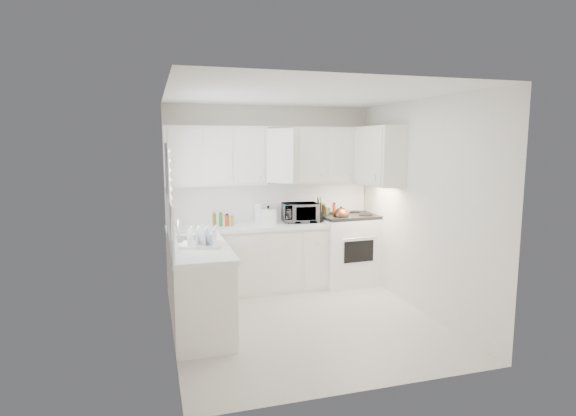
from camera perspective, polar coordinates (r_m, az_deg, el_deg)
name	(u,v)px	position (r m, az deg, el deg)	size (l,w,h in m)	color
floor	(305,321)	(5.60, 2.10, -13.76)	(3.20, 3.20, 0.00)	beige
ceiling	(306,95)	(5.22, 2.25, 13.76)	(3.20, 3.20, 0.00)	white
wall_back	(271,196)	(6.78, -2.16, 1.44)	(3.00, 3.00, 0.00)	silver
wall_front	(369,240)	(3.80, 9.94, -3.91)	(3.00, 3.00, 0.00)	silver
wall_left	(169,218)	(4.99, -14.39, -1.20)	(3.20, 3.20, 0.00)	silver
wall_right	(422,207)	(5.91, 16.09, 0.15)	(3.20, 3.20, 0.00)	silver
window_blinds	(169,191)	(5.30, -14.42, 2.07)	(0.06, 0.96, 1.06)	white
lower_cabinets_back	(249,260)	(6.56, -4.79, -6.37)	(2.22, 0.60, 0.90)	silver
lower_cabinets_left	(199,288)	(5.40, -10.93, -9.68)	(0.60, 1.60, 0.90)	silver
countertop_back	(249,227)	(6.45, -4.82, -2.29)	(2.24, 0.64, 0.05)	white
countertop_left	(198,247)	(5.27, -10.95, -4.74)	(0.64, 1.62, 0.05)	white
backsplash_back	(271,202)	(6.78, -2.14, 0.80)	(2.98, 0.02, 0.55)	white
backsplash_left	(170,222)	(5.20, -14.34, -1.67)	(0.02, 1.60, 0.55)	white
upper_cabinets_back	(273,184)	(6.60, -1.82, 3.01)	(3.00, 0.33, 0.80)	silver
upper_cabinets_right	(378,185)	(6.51, 11.05, 2.79)	(0.33, 0.90, 0.80)	silver
sink	(195,229)	(5.59, -11.35, -2.52)	(0.42, 0.38, 0.30)	gray
stove	(348,239)	(6.96, 7.33, -3.81)	(0.85, 0.70, 1.31)	white
tea_kettle	(341,214)	(6.67, 6.53, -0.75)	(0.27, 0.23, 0.25)	brown
frying_pan	(355,217)	(7.12, 8.18, -1.04)	(0.25, 0.42, 0.04)	black
microwave	(300,211)	(6.62, 1.49, -0.31)	(0.49, 0.27, 0.33)	gray
rice_cooker	(268,215)	(6.51, -2.44, -0.82)	(0.25, 0.25, 0.25)	white
paper_towel	(259,213)	(6.59, -3.58, -0.64)	(0.12, 0.12, 0.27)	white
utensil_crock	(319,209)	(6.62, 3.85, -0.17)	(0.12, 0.12, 0.37)	black
dish_rack	(201,236)	(5.16, -10.60, -3.36)	(0.44, 0.33, 0.24)	white
spice_left_0	(214,220)	(6.48, -9.05, -1.50)	(0.06, 0.06, 0.13)	olive
spice_left_1	(221,221)	(6.41, -8.28, -1.60)	(0.06, 0.06, 0.13)	#25702C
spice_left_2	(225,220)	(6.50, -7.74, -1.44)	(0.06, 0.06, 0.13)	#B63D18
spice_left_3	(232,221)	(6.43, -6.96, -1.54)	(0.06, 0.06, 0.13)	#BB7A2C
sauce_right_0	(311,213)	(6.85, 2.85, -0.65)	(0.06, 0.06, 0.19)	#B63D18
sauce_right_1	(316,214)	(6.81, 3.45, -0.71)	(0.06, 0.06, 0.19)	#BB7A2C
sauce_right_2	(318,213)	(6.88, 3.71, -0.61)	(0.06, 0.06, 0.19)	#503F16
sauce_right_3	(323,213)	(6.85, 4.32, -0.66)	(0.06, 0.06, 0.19)	black
sauce_right_4	(325,213)	(6.92, 4.57, -0.57)	(0.06, 0.06, 0.19)	olive
sauce_right_5	(330,213)	(6.89, 5.17, -0.62)	(0.06, 0.06, 0.19)	#25702C
sauce_right_6	(332,212)	(6.96, 5.41, -0.53)	(0.06, 0.06, 0.19)	#B63D18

